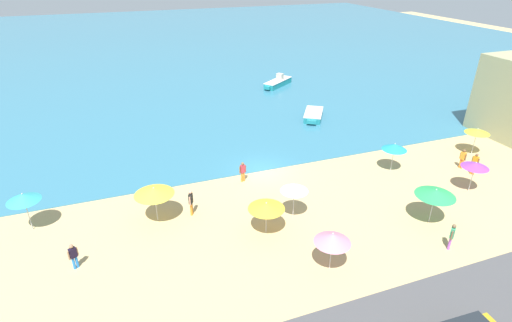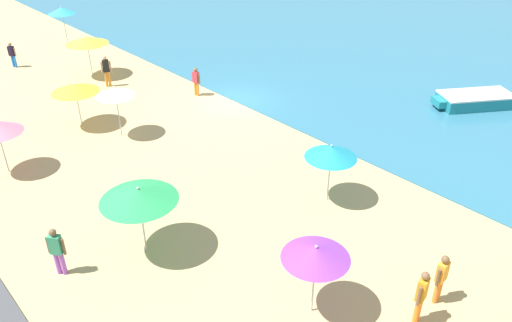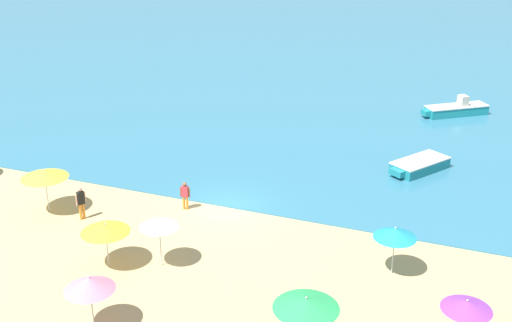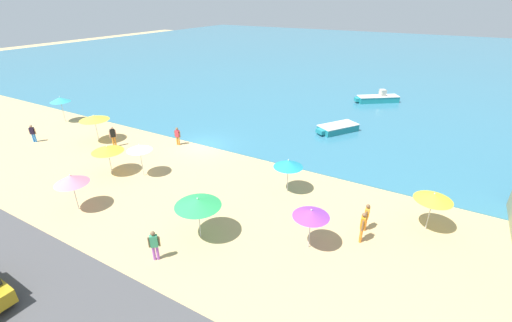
{
  "view_description": "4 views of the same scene",
  "coord_description": "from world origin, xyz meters",
  "px_view_note": "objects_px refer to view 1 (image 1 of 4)",
  "views": [
    {
      "loc": [
        -10.02,
        -25.77,
        15.07
      ],
      "look_at": [
        -1.33,
        -2.08,
        2.12
      ],
      "focal_mm": 28.0,
      "sensor_mm": 36.0,
      "label": 1
    },
    {
      "loc": [
        19.3,
        -15.79,
        10.67
      ],
      "look_at": [
        6.74,
        -4.45,
        0.88
      ],
      "focal_mm": 35.0,
      "sensor_mm": 36.0,
      "label": 2
    },
    {
      "loc": [
        12.8,
        -28.58,
        15.61
      ],
      "look_at": [
        0.67,
        2.71,
        1.79
      ],
      "focal_mm": 45.0,
      "sensor_mm": 36.0,
      "label": 3
    },
    {
      "loc": [
        17.48,
        -21.34,
        11.74
      ],
      "look_at": [
        7.5,
        -3.95,
        1.98
      ],
      "focal_mm": 24.0,
      "sensor_mm": 36.0,
      "label": 4
    }
  ],
  "objects_px": {
    "bather_4": "(463,158)",
    "beach_umbrella_1": "(333,238)",
    "beach_umbrella_3": "(475,165)",
    "beach_umbrella_5": "(23,198)",
    "bather_5": "(191,201)",
    "beach_umbrella_6": "(154,191)",
    "beach_umbrella_8": "(436,193)",
    "beach_umbrella_7": "(294,188)",
    "bather_0": "(475,163)",
    "bather_2": "(452,235)",
    "beach_umbrella_4": "(477,131)",
    "beach_umbrella_0": "(266,206)",
    "bather_1": "(243,171)",
    "skiff_nearshore": "(278,83)",
    "beach_umbrella_2": "(395,147)",
    "skiff_offshore": "(313,115)",
    "bather_3": "(73,255)"
  },
  "relations": [
    {
      "from": "bather_4",
      "to": "beach_umbrella_1",
      "type": "bearing_deg",
      "value": -157.03
    },
    {
      "from": "bather_4",
      "to": "beach_umbrella_3",
      "type": "bearing_deg",
      "value": -126.13
    },
    {
      "from": "beach_umbrella_5",
      "to": "bather_5",
      "type": "relative_size",
      "value": 1.45
    },
    {
      "from": "beach_umbrella_6",
      "to": "beach_umbrella_8",
      "type": "relative_size",
      "value": 1.01
    },
    {
      "from": "beach_umbrella_7",
      "to": "bather_0",
      "type": "bearing_deg",
      "value": 1.52
    },
    {
      "from": "beach_umbrella_1",
      "to": "beach_umbrella_8",
      "type": "xyz_separation_m",
      "value": [
        8.09,
        1.6,
        0.11
      ]
    },
    {
      "from": "beach_umbrella_5",
      "to": "bather_2",
      "type": "xyz_separation_m",
      "value": [
        22.85,
        -10.32,
        -1.38
      ]
    },
    {
      "from": "beach_umbrella_7",
      "to": "bather_4",
      "type": "bearing_deg",
      "value": 5.69
    },
    {
      "from": "beach_umbrella_1",
      "to": "beach_umbrella_4",
      "type": "height_order",
      "value": "beach_umbrella_1"
    },
    {
      "from": "beach_umbrella_0",
      "to": "bather_1",
      "type": "distance_m",
      "value": 6.55
    },
    {
      "from": "beach_umbrella_7",
      "to": "skiff_nearshore",
      "type": "relative_size",
      "value": 0.5
    },
    {
      "from": "bather_1",
      "to": "bather_2",
      "type": "distance_m",
      "value": 14.43
    },
    {
      "from": "bather_1",
      "to": "bather_5",
      "type": "height_order",
      "value": "bather_5"
    },
    {
      "from": "beach_umbrella_1",
      "to": "bather_4",
      "type": "distance_m",
      "value": 16.99
    },
    {
      "from": "beach_umbrella_5",
      "to": "skiff_nearshore",
      "type": "relative_size",
      "value": 0.54
    },
    {
      "from": "bather_1",
      "to": "skiff_nearshore",
      "type": "distance_m",
      "value": 25.07
    },
    {
      "from": "beach_umbrella_7",
      "to": "bather_0",
      "type": "distance_m",
      "value": 15.53
    },
    {
      "from": "beach_umbrella_5",
      "to": "beach_umbrella_7",
      "type": "distance_m",
      "value": 16.31
    },
    {
      "from": "beach_umbrella_3",
      "to": "beach_umbrella_6",
      "type": "distance_m",
      "value": 21.96
    },
    {
      "from": "beach_umbrella_5",
      "to": "beach_umbrella_7",
      "type": "relative_size",
      "value": 1.07
    },
    {
      "from": "beach_umbrella_8",
      "to": "bather_2",
      "type": "relative_size",
      "value": 1.45
    },
    {
      "from": "beach_umbrella_2",
      "to": "beach_umbrella_4",
      "type": "height_order",
      "value": "beach_umbrella_4"
    },
    {
      "from": "bather_4",
      "to": "skiff_offshore",
      "type": "bearing_deg",
      "value": 113.44
    },
    {
      "from": "beach_umbrella_5",
      "to": "beach_umbrella_8",
      "type": "bearing_deg",
      "value": -18.34
    },
    {
      "from": "bather_0",
      "to": "skiff_nearshore",
      "type": "bearing_deg",
      "value": 100.34
    },
    {
      "from": "beach_umbrella_1",
      "to": "skiff_offshore",
      "type": "relative_size",
      "value": 0.57
    },
    {
      "from": "bather_5",
      "to": "bather_4",
      "type": "bearing_deg",
      "value": -2.68
    },
    {
      "from": "beach_umbrella_0",
      "to": "beach_umbrella_8",
      "type": "xyz_separation_m",
      "value": [
        10.15,
        -2.56,
        0.25
      ]
    },
    {
      "from": "bather_4",
      "to": "beach_umbrella_0",
      "type": "bearing_deg",
      "value": -172.1
    },
    {
      "from": "bather_2",
      "to": "beach_umbrella_4",
      "type": "bearing_deg",
      "value": 39.41
    },
    {
      "from": "beach_umbrella_3",
      "to": "bather_2",
      "type": "height_order",
      "value": "beach_umbrella_3"
    },
    {
      "from": "bather_2",
      "to": "skiff_nearshore",
      "type": "relative_size",
      "value": 0.34
    },
    {
      "from": "bather_5",
      "to": "skiff_offshore",
      "type": "bearing_deg",
      "value": 39.5
    },
    {
      "from": "beach_umbrella_3",
      "to": "skiff_offshore",
      "type": "xyz_separation_m",
      "value": [
        -3.85,
        16.75,
        -1.69
      ]
    },
    {
      "from": "beach_umbrella_7",
      "to": "bather_4",
      "type": "distance_m",
      "value": 15.56
    },
    {
      "from": "beach_umbrella_6",
      "to": "beach_umbrella_3",
      "type": "bearing_deg",
      "value": -10.56
    },
    {
      "from": "beach_umbrella_0",
      "to": "bather_3",
      "type": "xyz_separation_m",
      "value": [
        -10.81,
        0.62,
        -1.04
      ]
    },
    {
      "from": "beach_umbrella_6",
      "to": "beach_umbrella_1",
      "type": "bearing_deg",
      "value": -43.49
    },
    {
      "from": "beach_umbrella_1",
      "to": "beach_umbrella_0",
      "type": "bearing_deg",
      "value": 116.35
    },
    {
      "from": "beach_umbrella_7",
      "to": "bather_2",
      "type": "relative_size",
      "value": 1.46
    },
    {
      "from": "beach_umbrella_1",
      "to": "beach_umbrella_6",
      "type": "xyz_separation_m",
      "value": [
        -8.12,
        7.71,
        0.13
      ]
    },
    {
      "from": "beach_umbrella_2",
      "to": "beach_umbrella_3",
      "type": "xyz_separation_m",
      "value": [
        3.34,
        -4.52,
        0.05
      ]
    },
    {
      "from": "bather_0",
      "to": "bather_1",
      "type": "height_order",
      "value": "bather_0"
    },
    {
      "from": "bather_2",
      "to": "bather_5",
      "type": "xyz_separation_m",
      "value": [
        -13.24,
        8.51,
        0.07
      ]
    },
    {
      "from": "bather_5",
      "to": "beach_umbrella_2",
      "type": "bearing_deg",
      "value": 2.07
    },
    {
      "from": "bather_2",
      "to": "bather_1",
      "type": "bearing_deg",
      "value": 127.21
    },
    {
      "from": "bather_3",
      "to": "skiff_offshore",
      "type": "height_order",
      "value": "bather_3"
    },
    {
      "from": "beach_umbrella_1",
      "to": "skiff_nearshore",
      "type": "height_order",
      "value": "beach_umbrella_1"
    },
    {
      "from": "beach_umbrella_2",
      "to": "skiff_nearshore",
      "type": "relative_size",
      "value": 0.48
    },
    {
      "from": "bather_1",
      "to": "bather_2",
      "type": "bearing_deg",
      "value": -52.79
    }
  ]
}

